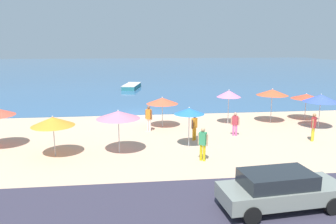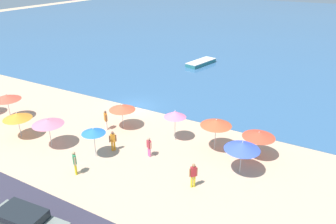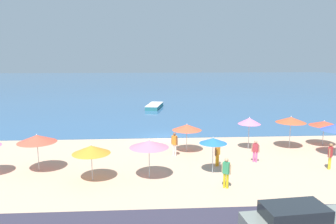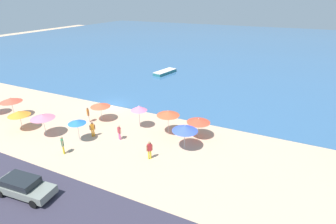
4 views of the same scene
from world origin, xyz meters
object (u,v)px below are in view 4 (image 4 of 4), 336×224
at_px(beach_umbrella_8, 139,108).
at_px(bather_4, 63,144).
at_px(beach_umbrella_9, 199,121).
at_px(skiff_nearshore, 165,72).
at_px(beach_umbrella_4, 77,122).
at_px(beach_umbrella_1, 19,113).
at_px(beach_umbrella_2, 168,113).
at_px(beach_umbrella_6, 185,128).
at_px(bather_3, 150,149).
at_px(parked_car_0, 23,186).
at_px(bather_2, 92,128).
at_px(beach_umbrella_7, 42,116).
at_px(beach_umbrella_0, 100,105).
at_px(bather_1, 119,132).
at_px(bather_0, 88,114).
at_px(beach_umbrella_3, 11,100).

height_order(beach_umbrella_8, bather_4, beach_umbrella_8).
bearing_deg(beach_umbrella_9, skiff_nearshore, 123.94).
bearing_deg(bather_4, beach_umbrella_4, 97.15).
height_order(beach_umbrella_1, beach_umbrella_2, beach_umbrella_2).
xyz_separation_m(beach_umbrella_2, beach_umbrella_4, (-7.38, -5.30, -0.21)).
bearing_deg(skiff_nearshore, beach_umbrella_6, -59.99).
xyz_separation_m(bather_3, parked_car_0, (-5.96, -8.06, -0.18)).
distance_m(bather_2, bather_4, 3.76).
bearing_deg(beach_umbrella_8, beach_umbrella_7, -144.21).
bearing_deg(beach_umbrella_8, beach_umbrella_2, 1.88).
bearing_deg(beach_umbrella_0, bather_1, -32.09).
xyz_separation_m(beach_umbrella_2, skiff_nearshore, (-10.53, 20.87, -2.03)).
relative_size(beach_umbrella_7, bather_2, 1.48).
bearing_deg(beach_umbrella_4, bather_0, 118.97).
bearing_deg(beach_umbrella_9, beach_umbrella_2, -169.47).
height_order(beach_umbrella_2, bather_2, beach_umbrella_2).
distance_m(beach_umbrella_4, beach_umbrella_9, 12.04).
bearing_deg(beach_umbrella_6, bather_0, 177.13).
xyz_separation_m(beach_umbrella_3, beach_umbrella_8, (15.21, 4.07, 0.15)).
relative_size(beach_umbrella_7, bather_4, 1.38).
height_order(beach_umbrella_1, beach_umbrella_9, beach_umbrella_1).
distance_m(bather_1, parked_car_0, 9.92).
relative_size(bather_0, bather_1, 1.13).
height_order(beach_umbrella_9, bather_4, beach_umbrella_9).
xyz_separation_m(beach_umbrella_3, skiff_nearshore, (8.12, 25.05, -1.84)).
height_order(beach_umbrella_0, bather_4, beach_umbrella_0).
bearing_deg(bather_3, beach_umbrella_1, -176.33).
relative_size(beach_umbrella_0, beach_umbrella_4, 0.95).
xyz_separation_m(beach_umbrella_7, bather_4, (4.35, -1.81, -1.17)).
relative_size(beach_umbrella_0, bather_1, 1.45).
relative_size(bather_0, bather_4, 1.01).
xyz_separation_m(beach_umbrella_8, bather_2, (-3.35, -3.82, -1.40)).
bearing_deg(beach_umbrella_6, beach_umbrella_9, 81.01).
distance_m(beach_umbrella_6, skiff_nearshore, 26.53).
relative_size(bather_2, skiff_nearshore, 0.29).
bearing_deg(beach_umbrella_3, parked_car_0, -33.89).
bearing_deg(beach_umbrella_8, beach_umbrella_0, -176.49).
distance_m(beach_umbrella_4, bather_0, 4.55).
height_order(beach_umbrella_0, bather_1, beach_umbrella_0).
bearing_deg(beach_umbrella_2, bather_4, -132.67).
height_order(beach_umbrella_3, beach_umbrella_4, beach_umbrella_3).
xyz_separation_m(beach_umbrella_1, bather_3, (15.44, 0.99, -0.93)).
xyz_separation_m(beach_umbrella_0, beach_umbrella_9, (11.59, 1.00, -0.05)).
height_order(beach_umbrella_1, beach_umbrella_8, beach_umbrella_8).
distance_m(bather_1, bather_2, 2.94).
height_order(beach_umbrella_0, parked_car_0, beach_umbrella_0).
xyz_separation_m(beach_umbrella_6, bather_0, (-12.22, 0.61, -1.18)).
distance_m(beach_umbrella_7, beach_umbrella_9, 15.93).
height_order(beach_umbrella_0, beach_umbrella_6, beach_umbrella_6).
relative_size(beach_umbrella_1, beach_umbrella_3, 0.92).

